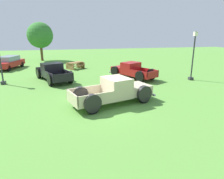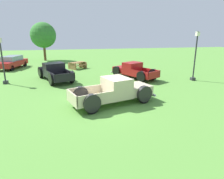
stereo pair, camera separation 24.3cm
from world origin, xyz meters
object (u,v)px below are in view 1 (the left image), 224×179
object	(u,v)px
sedan_distant_a	(9,62)
lamp_post_near	(0,60)
picnic_table	(75,65)
pickup_truck_foreground	(117,91)
lamp_post_far	(193,55)
trash_can	(137,66)
pickup_truck_behind_right	(52,72)
oak_tree_east	(40,35)
pickup_truck_behind_left	(130,70)

from	to	relation	value
sedan_distant_a	lamp_post_near	world-z (taller)	lamp_post_near
sedan_distant_a	picnic_table	world-z (taller)	sedan_distant_a
pickup_truck_foreground	lamp_post_far	xyz separation A→B (m)	(8.08, 4.50, 1.50)
sedan_distant_a	trash_can	size ratio (longest dim) A/B	5.00
pickup_truck_behind_right	sedan_distant_a	size ratio (longest dim) A/B	1.14
pickup_truck_behind_right	trash_can	size ratio (longest dim) A/B	5.68
picnic_table	trash_can	bearing A→B (deg)	-20.13
picnic_table	trash_can	xyz separation A→B (m)	(6.80, -2.49, -0.01)
picnic_table	oak_tree_east	size ratio (longest dim) A/B	0.42
pickup_truck_foreground	picnic_table	bearing A→B (deg)	98.64
sedan_distant_a	picnic_table	bearing A→B (deg)	-13.18
pickup_truck_foreground	pickup_truck_behind_right	distance (m)	8.42
lamp_post_far	picnic_table	xyz separation A→B (m)	(-10.00, 8.13, -1.77)
sedan_distant_a	lamp_post_far	xyz separation A→B (m)	(17.63, -9.92, 1.49)
pickup_truck_behind_right	lamp_post_far	xyz separation A→B (m)	(12.33, -2.77, 1.52)
pickup_truck_foreground	sedan_distant_a	distance (m)	17.29
pickup_truck_foreground	lamp_post_near	size ratio (longest dim) A/B	1.44
trash_can	sedan_distant_a	bearing A→B (deg)	163.48
pickup_truck_behind_left	sedan_distant_a	distance (m)	14.71
pickup_truck_behind_right	sedan_distant_a	world-z (taller)	pickup_truck_behind_right
pickup_truck_foreground	pickup_truck_behind_left	size ratio (longest dim) A/B	1.10
pickup_truck_behind_left	picnic_table	distance (m)	7.71
lamp_post_near	picnic_table	size ratio (longest dim) A/B	1.65
pickup_truck_behind_left	oak_tree_east	world-z (taller)	oak_tree_east
pickup_truck_behind_left	pickup_truck_foreground	bearing A→B (deg)	-113.93
pickup_truck_behind_left	lamp_post_far	world-z (taller)	lamp_post_far
pickup_truck_foreground	pickup_truck_behind_right	size ratio (longest dim) A/B	1.03
picnic_table	trash_can	distance (m)	7.25
lamp_post_far	picnic_table	bearing A→B (deg)	140.88
pickup_truck_foreground	trash_can	world-z (taller)	pickup_truck_foreground
lamp_post_far	lamp_post_near	bearing A→B (deg)	172.83
pickup_truck_foreground	trash_can	bearing A→B (deg)	64.27
pickup_truck_foreground	trash_can	distance (m)	11.25
lamp_post_near	lamp_post_far	world-z (taller)	lamp_post_far
pickup_truck_behind_right	trash_can	xyz separation A→B (m)	(9.14, 2.87, -0.26)
pickup_truck_foreground	lamp_post_far	world-z (taller)	lamp_post_far
pickup_truck_behind_right	lamp_post_far	bearing A→B (deg)	-12.64
pickup_truck_foreground	pickup_truck_behind_left	world-z (taller)	pickup_truck_foreground
lamp_post_far	trash_can	size ratio (longest dim) A/B	4.55
pickup_truck_behind_right	oak_tree_east	world-z (taller)	oak_tree_east
sedan_distant_a	picnic_table	size ratio (longest dim) A/B	2.04
sedan_distant_a	oak_tree_east	distance (m)	7.71
pickup_truck_behind_right	oak_tree_east	bearing A→B (deg)	99.15
oak_tree_east	pickup_truck_behind_right	bearing A→B (deg)	-80.85
pickup_truck_behind_right	trash_can	bearing A→B (deg)	17.44
lamp_post_near	oak_tree_east	bearing A→B (deg)	82.94
lamp_post_near	lamp_post_far	xyz separation A→B (m)	(16.29, -2.05, 0.25)
pickup_truck_behind_left	pickup_truck_behind_right	size ratio (longest dim) A/B	0.93
pickup_truck_behind_right	picnic_table	bearing A→B (deg)	66.47
sedan_distant_a	lamp_post_near	distance (m)	8.08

